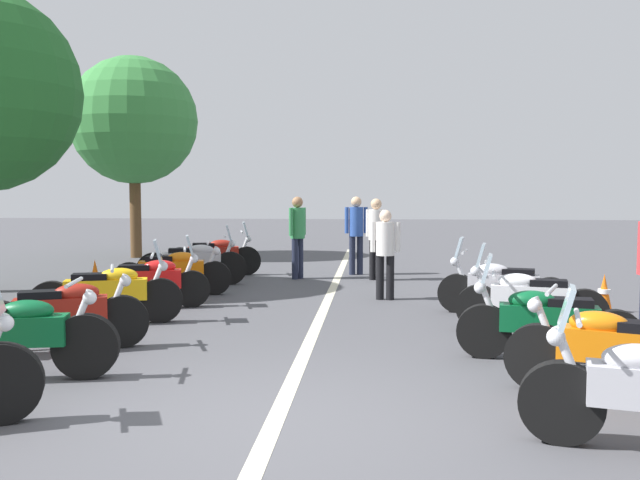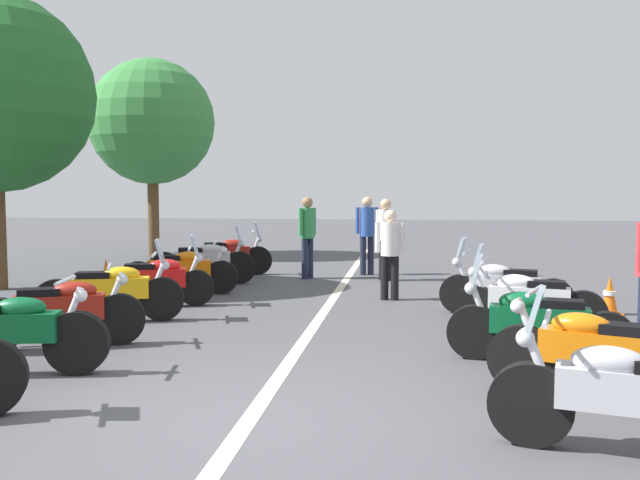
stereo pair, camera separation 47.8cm
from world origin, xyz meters
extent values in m
plane|color=#4C4C51|center=(0.00, 0.00, 0.00)|extent=(80.00, 80.00, 0.00)
cube|color=beige|center=(5.20, 0.00, 0.00)|extent=(22.58, 0.16, 0.01)
cylinder|color=black|center=(1.18, 2.11, 0.33)|extent=(0.27, 0.68, 0.67)
cube|color=#0C592D|center=(1.03, 2.84, 0.51)|extent=(0.50, 1.16, 0.30)
ellipsoid|color=#0C592D|center=(1.07, 2.66, 0.71)|extent=(0.36, 0.56, 0.22)
cylinder|color=silver|center=(1.17, 2.17, 0.63)|extent=(0.13, 0.30, 0.58)
cylinder|color=silver|center=(1.16, 2.21, 0.99)|extent=(0.62, 0.16, 0.04)
sphere|color=silver|center=(1.19, 2.06, 0.83)|extent=(0.14, 0.14, 0.14)
cylinder|color=black|center=(2.54, 2.26, 0.32)|extent=(0.37, 0.65, 0.64)
cube|color=maroon|center=(2.28, 2.90, 0.50)|extent=(0.65, 1.08, 0.30)
ellipsoid|color=maroon|center=(2.35, 2.74, 0.70)|extent=(0.44, 0.58, 0.22)
cube|color=black|center=(2.20, 3.11, 0.68)|extent=(0.42, 0.54, 0.12)
cylinder|color=silver|center=(2.52, 2.32, 0.62)|extent=(0.17, 0.29, 0.58)
cylinder|color=silver|center=(2.50, 2.35, 0.98)|extent=(0.59, 0.27, 0.04)
sphere|color=silver|center=(2.56, 2.22, 0.82)|extent=(0.14, 0.14, 0.14)
cylinder|color=silver|center=(2.30, 3.36, 0.22)|extent=(0.28, 0.54, 0.08)
cylinder|color=black|center=(4.10, 2.30, 0.32)|extent=(0.32, 0.66, 0.65)
cylinder|color=black|center=(3.67, 3.73, 0.32)|extent=(0.32, 0.66, 0.65)
cube|color=#EAB214|center=(3.89, 3.01, 0.50)|extent=(0.59, 1.17, 0.30)
ellipsoid|color=#EAB214|center=(3.94, 2.84, 0.70)|extent=(0.40, 0.57, 0.22)
cube|color=black|center=(3.82, 3.22, 0.68)|extent=(0.39, 0.53, 0.12)
cylinder|color=silver|center=(4.08, 2.35, 0.62)|extent=(0.15, 0.30, 0.58)
cylinder|color=silver|center=(4.07, 2.39, 0.98)|extent=(0.61, 0.22, 0.04)
sphere|color=silver|center=(4.11, 2.25, 0.82)|extent=(0.14, 0.14, 0.14)
cylinder|color=silver|center=(3.93, 3.49, 0.23)|extent=(0.23, 0.55, 0.08)
cube|color=silver|center=(4.09, 2.32, 1.05)|extent=(0.38, 0.22, 0.32)
cylinder|color=black|center=(5.41, 2.20, 0.30)|extent=(0.30, 0.62, 0.60)
cylinder|color=black|center=(5.02, 3.52, 0.30)|extent=(0.30, 0.62, 0.60)
cube|color=red|center=(5.22, 2.86, 0.48)|extent=(0.56, 1.08, 0.30)
ellipsoid|color=red|center=(5.27, 2.68, 0.68)|extent=(0.40, 0.57, 0.22)
cube|color=black|center=(5.16, 3.07, 0.66)|extent=(0.38, 0.53, 0.12)
cylinder|color=silver|center=(5.39, 2.26, 0.60)|extent=(0.15, 0.30, 0.58)
cylinder|color=silver|center=(5.38, 2.29, 0.96)|extent=(0.61, 0.21, 0.04)
sphere|color=silver|center=(5.43, 2.15, 0.80)|extent=(0.14, 0.14, 0.14)
cylinder|color=silver|center=(5.27, 3.30, 0.21)|extent=(0.23, 0.55, 0.08)
cube|color=silver|center=(5.41, 2.22, 1.03)|extent=(0.38, 0.22, 0.32)
cylinder|color=black|center=(6.72, 2.14, 0.31)|extent=(0.27, 0.64, 0.62)
cylinder|color=black|center=(6.39, 3.63, 0.31)|extent=(0.27, 0.64, 0.62)
cube|color=orange|center=(6.55, 2.88, 0.49)|extent=(0.52, 1.19, 0.30)
ellipsoid|color=orange|center=(6.59, 2.71, 0.69)|extent=(0.37, 0.56, 0.22)
cube|color=black|center=(6.50, 3.10, 0.67)|extent=(0.36, 0.52, 0.12)
cylinder|color=silver|center=(6.70, 2.20, 0.61)|extent=(0.13, 0.30, 0.58)
cylinder|color=silver|center=(6.69, 2.24, 0.97)|extent=(0.61, 0.17, 0.04)
sphere|color=silver|center=(6.73, 2.09, 0.81)|extent=(0.14, 0.14, 0.14)
cylinder|color=silver|center=(6.63, 3.37, 0.22)|extent=(0.20, 0.55, 0.08)
cylinder|color=black|center=(8.08, 2.14, 0.34)|extent=(0.30, 0.69, 0.68)
cylinder|color=black|center=(7.72, 3.63, 0.34)|extent=(0.30, 0.69, 0.68)
cube|color=silver|center=(7.90, 2.88, 0.52)|extent=(0.55, 1.20, 0.30)
ellipsoid|color=silver|center=(7.94, 2.71, 0.72)|extent=(0.38, 0.57, 0.22)
cube|color=black|center=(7.85, 3.10, 0.70)|extent=(0.37, 0.53, 0.12)
cylinder|color=silver|center=(8.07, 2.20, 0.64)|extent=(0.14, 0.30, 0.58)
cylinder|color=silver|center=(8.06, 2.24, 1.00)|extent=(0.61, 0.19, 0.04)
sphere|color=silver|center=(8.09, 2.09, 0.84)|extent=(0.14, 0.14, 0.14)
cylinder|color=silver|center=(7.97, 3.37, 0.24)|extent=(0.21, 0.55, 0.08)
cube|color=silver|center=(8.08, 2.16, 1.07)|extent=(0.38, 0.20, 0.32)
cylinder|color=black|center=(9.63, 2.10, 0.33)|extent=(0.30, 0.67, 0.65)
cylinder|color=black|center=(9.27, 3.54, 0.33)|extent=(0.30, 0.67, 0.65)
cube|color=maroon|center=(9.45, 2.82, 0.51)|extent=(0.55, 1.16, 0.30)
ellipsoid|color=maroon|center=(9.49, 2.65, 0.71)|extent=(0.38, 0.57, 0.22)
cube|color=black|center=(9.39, 3.04, 0.69)|extent=(0.37, 0.53, 0.12)
cylinder|color=silver|center=(9.61, 2.16, 0.63)|extent=(0.14, 0.30, 0.58)
cylinder|color=silver|center=(9.60, 2.20, 0.99)|extent=(0.61, 0.19, 0.04)
sphere|color=silver|center=(9.64, 2.05, 0.83)|extent=(0.14, 0.14, 0.14)
cylinder|color=silver|center=(9.51, 3.30, 0.23)|extent=(0.21, 0.55, 0.08)
cube|color=silver|center=(9.62, 2.12, 1.06)|extent=(0.38, 0.21, 0.32)
cylinder|color=black|center=(-0.21, -2.24, 0.32)|extent=(0.29, 0.65, 0.63)
cube|color=silver|center=(-0.39, -2.92, 0.50)|extent=(0.54, 1.11, 0.30)
ellipsoid|color=silver|center=(-0.35, -2.75, 0.70)|extent=(0.38, 0.57, 0.22)
cylinder|color=silver|center=(-0.23, -2.30, 0.62)|extent=(0.14, 0.30, 0.58)
cylinder|color=silver|center=(-0.24, -2.34, 0.98)|extent=(0.61, 0.19, 0.04)
sphere|color=silver|center=(-0.20, -2.19, 0.82)|extent=(0.14, 0.14, 0.14)
cube|color=silver|center=(-0.22, -2.26, 1.05)|extent=(0.38, 0.21, 0.32)
cylinder|color=black|center=(1.15, -2.40, 0.32)|extent=(0.37, 0.65, 0.65)
cube|color=orange|center=(0.90, -3.05, 0.50)|extent=(0.65, 1.09, 0.30)
ellipsoid|color=orange|center=(0.96, -2.88, 0.70)|extent=(0.43, 0.58, 0.22)
cube|color=black|center=(0.81, -3.25, 0.68)|extent=(0.42, 0.54, 0.12)
cylinder|color=silver|center=(1.13, -2.46, 0.62)|extent=(0.17, 0.29, 0.58)
cylinder|color=silver|center=(1.12, -2.49, 0.98)|extent=(0.59, 0.27, 0.04)
sphere|color=silver|center=(1.17, -2.35, 0.82)|extent=(0.14, 0.14, 0.14)
cylinder|color=black|center=(2.39, -2.08, 0.31)|extent=(0.24, 0.64, 0.62)
cylinder|color=black|center=(2.15, -3.46, 0.31)|extent=(0.24, 0.64, 0.62)
cube|color=#0C592D|center=(2.27, -2.77, 0.49)|extent=(0.46, 1.10, 0.30)
ellipsoid|color=#0C592D|center=(2.30, -2.59, 0.69)|extent=(0.35, 0.56, 0.22)
cube|color=black|center=(2.23, -2.98, 0.67)|extent=(0.34, 0.52, 0.12)
cylinder|color=silver|center=(2.38, -2.14, 0.61)|extent=(0.12, 0.30, 0.58)
cylinder|color=silver|center=(2.37, -2.18, 0.97)|extent=(0.62, 0.15, 0.04)
sphere|color=silver|center=(2.40, -2.03, 0.81)|extent=(0.14, 0.14, 0.14)
cylinder|color=silver|center=(2.02, -3.15, 0.22)|extent=(0.17, 0.56, 0.08)
cube|color=silver|center=(2.39, -2.10, 1.04)|extent=(0.38, 0.18, 0.32)
cylinder|color=black|center=(3.99, -2.26, 0.31)|extent=(0.27, 0.64, 0.62)
cylinder|color=black|center=(3.70, -3.60, 0.31)|extent=(0.27, 0.64, 0.62)
cube|color=white|center=(3.84, -2.93, 0.49)|extent=(0.49, 1.08, 0.30)
ellipsoid|color=white|center=(3.88, -2.75, 0.69)|extent=(0.36, 0.56, 0.22)
cube|color=black|center=(3.80, -3.15, 0.67)|extent=(0.35, 0.52, 0.12)
cylinder|color=silver|center=(3.97, -2.32, 0.61)|extent=(0.13, 0.30, 0.58)
cylinder|color=silver|center=(3.96, -2.36, 0.97)|extent=(0.61, 0.17, 0.04)
sphere|color=silver|center=(4.00, -2.21, 0.81)|extent=(0.14, 0.14, 0.14)
cylinder|color=silver|center=(3.58, -3.30, 0.22)|extent=(0.19, 0.55, 0.08)
cube|color=silver|center=(3.98, -2.28, 1.04)|extent=(0.38, 0.19, 0.32)
cylinder|color=black|center=(5.28, -2.13, 0.31)|extent=(0.28, 0.63, 0.61)
cylinder|color=black|center=(4.95, -3.48, 0.31)|extent=(0.28, 0.63, 0.61)
cube|color=silver|center=(5.11, -2.80, 0.49)|extent=(0.52, 1.10, 0.30)
ellipsoid|color=silver|center=(5.16, -2.63, 0.69)|extent=(0.37, 0.57, 0.22)
cube|color=black|center=(5.06, -3.02, 0.67)|extent=(0.36, 0.53, 0.12)
cylinder|color=silver|center=(5.26, -2.18, 0.61)|extent=(0.14, 0.30, 0.58)
cylinder|color=silver|center=(5.25, -2.22, 0.97)|extent=(0.61, 0.18, 0.04)
sphere|color=silver|center=(5.29, -2.08, 0.81)|extent=(0.14, 0.14, 0.14)
cylinder|color=silver|center=(4.84, -3.17, 0.21)|extent=(0.21, 0.55, 0.08)
cube|color=silver|center=(5.27, -2.15, 1.04)|extent=(0.38, 0.20, 0.32)
cube|color=orange|center=(6.90, 4.49, 0.01)|extent=(0.36, 0.36, 0.03)
cone|color=orange|center=(6.90, 4.49, 0.32)|extent=(0.26, 0.26, 0.60)
cylinder|color=white|center=(6.90, 4.49, 0.34)|extent=(0.19, 0.19, 0.07)
cube|color=orange|center=(5.45, -4.43, 0.01)|extent=(0.36, 0.36, 0.03)
cone|color=orange|center=(5.45, -4.43, 0.32)|extent=(0.26, 0.26, 0.60)
cylinder|color=white|center=(5.45, -4.43, 0.34)|extent=(0.19, 0.19, 0.07)
cylinder|color=#1E2338|center=(9.93, -0.48, 0.44)|extent=(0.14, 0.14, 0.89)
cylinder|color=#1E2338|center=(9.90, -0.30, 0.44)|extent=(0.14, 0.14, 0.89)
cylinder|color=#2D51A5|center=(9.91, -0.39, 1.22)|extent=(0.32, 0.32, 0.66)
cylinder|color=#2D51A5|center=(9.96, -0.61, 1.25)|extent=(0.09, 0.09, 0.60)
cylinder|color=#2D51A5|center=(9.87, -0.18, 1.25)|extent=(0.09, 0.09, 0.60)
sphere|color=#D8AD84|center=(9.91, -0.39, 1.67)|extent=(0.24, 0.24, 0.24)
cylinder|color=black|center=(6.44, -0.91, 0.39)|extent=(0.14, 0.14, 0.78)
cylinder|color=black|center=(6.42, -1.09, 0.39)|extent=(0.14, 0.14, 0.78)
cylinder|color=silver|center=(6.43, -1.00, 1.08)|extent=(0.32, 0.32, 0.59)
cylinder|color=silver|center=(6.45, -0.79, 1.11)|extent=(0.09, 0.09, 0.53)
cylinder|color=silver|center=(6.40, -1.22, 1.11)|extent=(0.09, 0.09, 0.53)
sphere|color=beige|center=(6.43, -1.00, 1.48)|extent=(0.21, 0.21, 0.21)
cylinder|color=#1E2338|center=(9.01, 0.91, 0.44)|extent=(0.14, 0.14, 0.89)
cylinder|color=#1E2338|center=(9.16, 0.81, 0.44)|extent=(0.14, 0.14, 0.89)
cylinder|color=#338C4C|center=(9.09, 0.86, 1.22)|extent=(0.32, 0.32, 0.67)
cylinder|color=#338C4C|center=(8.90, 0.98, 1.25)|extent=(0.09, 0.09, 0.60)
cylinder|color=#338C4C|center=(9.27, 0.74, 1.25)|extent=(0.09, 0.09, 0.60)
sphere|color=#9E704C|center=(9.09, 0.86, 1.67)|extent=(0.24, 0.24, 0.24)
cylinder|color=red|center=(3.11, -4.08, 1.24)|extent=(0.09, 0.09, 0.59)
cylinder|color=black|center=(8.94, -0.91, 0.43)|extent=(0.14, 0.14, 0.87)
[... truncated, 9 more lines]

